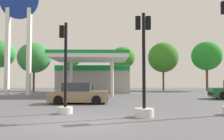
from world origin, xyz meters
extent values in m
plane|color=#56565B|center=(0.00, 0.00, 0.00)|extent=(90.00, 90.00, 0.00)
cube|color=#ADA89E|center=(-0.75, 22.43, 1.71)|extent=(9.02, 5.94, 3.43)
cube|color=#148C38|center=(-0.75, 19.42, 3.08)|extent=(9.02, 0.12, 0.60)
cube|color=white|center=(-0.75, 15.88, 3.89)|extent=(7.59, 6.57, 0.35)
cube|color=#148C38|center=(-0.75, 15.88, 4.21)|extent=(7.69, 6.67, 0.30)
cylinder|color=silver|center=(-3.03, 14.07, 1.86)|extent=(0.32, 0.32, 3.71)
cylinder|color=silver|center=(1.53, 14.07, 1.86)|extent=(0.32, 0.32, 3.71)
cylinder|color=silver|center=(-3.03, 17.69, 1.86)|extent=(0.32, 0.32, 3.71)
cylinder|color=silver|center=(1.53, 17.69, 1.86)|extent=(0.32, 0.32, 3.71)
cube|color=#4C4C51|center=(-0.75, 15.88, 0.55)|extent=(0.90, 0.60, 1.10)
cube|color=white|center=(-9.75, 16.73, 4.72)|extent=(0.40, 0.56, 9.45)
cube|color=white|center=(-7.43, 16.73, 4.72)|extent=(0.40, 0.56, 9.45)
cylinder|color=navy|center=(-8.59, 16.73, 10.40)|extent=(4.26, 0.22, 4.26)
cylinder|color=black|center=(0.39, 7.84, 0.30)|extent=(0.59, 0.21, 0.59)
cylinder|color=black|center=(0.38, 6.25, 0.30)|extent=(0.59, 0.21, 0.59)
cylinder|color=black|center=(-2.01, 7.86, 0.30)|extent=(0.59, 0.21, 0.59)
cylinder|color=black|center=(-2.02, 6.27, 0.30)|extent=(0.59, 0.21, 0.59)
cube|color=#8C7556|center=(-0.81, 7.05, 0.49)|extent=(3.88, 1.65, 0.70)
cube|color=#2D3842|center=(-0.95, 7.06, 1.10)|extent=(1.86, 1.45, 0.59)
cube|color=black|center=(1.09, 7.04, 0.39)|extent=(0.12, 1.54, 0.22)
cylinder|color=black|center=(10.48, 10.12, 0.33)|extent=(0.69, 0.33, 0.66)
cylinder|color=black|center=(10.76, 11.88, 0.33)|extent=(0.69, 0.33, 0.66)
cube|color=black|center=(9.85, 11.13, 0.43)|extent=(0.40, 1.73, 0.25)
cube|color=black|center=(6.44, 1.81, 4.86)|extent=(0.21, 0.20, 0.57)
sphere|color=red|center=(6.44, 1.93, 5.04)|extent=(0.15, 0.15, 0.15)
sphere|color=#D89E0C|center=(6.44, 1.93, 4.86)|extent=(0.15, 0.15, 0.15)
sphere|color=green|center=(6.44, 1.93, 4.68)|extent=(0.15, 0.15, 0.15)
cylinder|color=silver|center=(-0.84, 2.17, 0.16)|extent=(0.68, 0.68, 0.31)
cylinder|color=black|center=(-0.84, 2.17, 2.27)|extent=(0.14, 0.14, 3.91)
cube|color=black|center=(-1.06, 2.33, 3.84)|extent=(0.21, 0.20, 0.57)
sphere|color=red|center=(-1.06, 2.45, 4.02)|extent=(0.15, 0.15, 0.15)
sphere|color=#D89E0C|center=(-1.06, 2.45, 3.84)|extent=(0.15, 0.15, 0.15)
sphere|color=green|center=(-1.06, 2.45, 3.66)|extent=(0.15, 0.15, 0.15)
cylinder|color=silver|center=(2.64, 1.12, 0.18)|extent=(0.80, 0.80, 0.36)
cylinder|color=black|center=(2.64, 1.12, 2.37)|extent=(0.14, 0.14, 4.03)
cube|color=black|center=(2.42, 1.28, 4.01)|extent=(0.21, 0.20, 0.57)
sphere|color=red|center=(2.42, 1.40, 4.19)|extent=(0.15, 0.15, 0.15)
sphere|color=#D89E0C|center=(2.42, 1.40, 4.01)|extent=(0.15, 0.15, 0.15)
sphere|color=green|center=(2.42, 1.40, 3.83)|extent=(0.15, 0.15, 0.15)
cube|color=black|center=(2.86, 1.28, 4.01)|extent=(0.21, 0.20, 0.57)
sphere|color=red|center=(2.86, 1.40, 4.19)|extent=(0.15, 0.15, 0.15)
sphere|color=#D89E0C|center=(2.86, 1.40, 4.01)|extent=(0.15, 0.15, 0.15)
sphere|color=green|center=(2.86, 1.40, 3.83)|extent=(0.15, 0.15, 0.15)
cylinder|color=brown|center=(-9.81, 26.07, 1.57)|extent=(0.31, 0.31, 3.14)
ellipsoid|color=#31813B|center=(-9.81, 26.07, 4.94)|extent=(4.79, 4.79, 4.44)
cylinder|color=brown|center=(-4.54, 27.62, 1.98)|extent=(0.38, 0.38, 3.96)
ellipsoid|color=#209026|center=(-4.54, 27.62, 5.13)|extent=(3.12, 3.12, 2.55)
cylinder|color=brown|center=(3.53, 28.84, 1.92)|extent=(0.35, 0.35, 3.84)
ellipsoid|color=#358221|center=(3.53, 28.84, 5.28)|extent=(3.84, 3.84, 3.43)
cylinder|color=brown|center=(9.89, 28.33, 1.73)|extent=(0.30, 0.30, 3.47)
ellipsoid|color=#337521|center=(9.89, 28.33, 5.26)|extent=(4.78, 4.78, 4.72)
cylinder|color=brown|center=(16.41, 27.29, 1.84)|extent=(0.35, 0.35, 3.68)
ellipsoid|color=#238627|center=(16.41, 27.29, 5.40)|extent=(4.60, 4.60, 4.44)
camera|label=1|loc=(1.12, -8.74, 1.50)|focal=37.76mm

